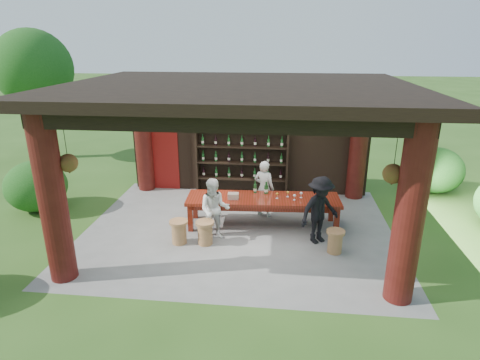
# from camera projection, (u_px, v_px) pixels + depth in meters

# --- Properties ---
(ground) EXTENTS (90.00, 90.00, 0.00)m
(ground) POSITION_uv_depth(u_px,v_px,m) (238.00, 230.00, 9.79)
(ground) COLOR #2D5119
(ground) RESTS_ON ground
(pavilion) EXTENTS (7.50, 6.00, 3.60)m
(pavilion) POSITION_uv_depth(u_px,v_px,m) (240.00, 141.00, 9.48)
(pavilion) COLOR slate
(pavilion) RESTS_ON ground
(wine_shelf) EXTENTS (2.71, 0.41, 2.38)m
(wine_shelf) POSITION_uv_depth(u_px,v_px,m) (242.00, 155.00, 11.71)
(wine_shelf) COLOR black
(wine_shelf) RESTS_ON ground
(tasting_table) EXTENTS (3.77, 1.17, 0.75)m
(tasting_table) POSITION_uv_depth(u_px,v_px,m) (263.00, 202.00, 9.80)
(tasting_table) COLOR #591C0C
(tasting_table) RESTS_ON ground
(stool_near_left) EXTENTS (0.42, 0.42, 0.55)m
(stool_near_left) POSITION_uv_depth(u_px,v_px,m) (205.00, 232.00, 9.03)
(stool_near_left) COLOR olive
(stool_near_left) RESTS_ON ground
(stool_near_right) EXTENTS (0.40, 0.40, 0.52)m
(stool_near_right) POSITION_uv_depth(u_px,v_px,m) (335.00, 241.00, 8.67)
(stool_near_right) COLOR olive
(stool_near_right) RESTS_ON ground
(stool_far_left) EXTENTS (0.42, 0.42, 0.55)m
(stool_far_left) POSITION_uv_depth(u_px,v_px,m) (179.00, 231.00, 9.06)
(stool_far_left) COLOR olive
(stool_far_left) RESTS_ON ground
(host) EXTENTS (0.64, 0.53, 1.50)m
(host) POSITION_uv_depth(u_px,v_px,m) (264.00, 189.00, 10.36)
(host) COLOR beige
(host) RESTS_ON ground
(guest_woman) EXTENTS (0.76, 0.62, 1.45)m
(guest_woman) POSITION_uv_depth(u_px,v_px,m) (215.00, 209.00, 9.15)
(guest_woman) COLOR silver
(guest_woman) RESTS_ON ground
(guest_man) EXTENTS (1.16, 1.07, 1.57)m
(guest_man) POSITION_uv_depth(u_px,v_px,m) (320.00, 210.00, 8.96)
(guest_man) COLOR black
(guest_man) RESTS_ON ground
(table_bottles) EXTENTS (0.37, 0.11, 0.31)m
(table_bottles) POSITION_uv_depth(u_px,v_px,m) (262.00, 187.00, 10.00)
(table_bottles) COLOR #194C1E
(table_bottles) RESTS_ON tasting_table
(table_glasses) EXTENTS (0.65, 0.26, 0.15)m
(table_glasses) POSITION_uv_depth(u_px,v_px,m) (290.00, 195.00, 9.70)
(table_glasses) COLOR silver
(table_glasses) RESTS_ON tasting_table
(napkin_basket) EXTENTS (0.27, 0.19, 0.14)m
(napkin_basket) POSITION_uv_depth(u_px,v_px,m) (233.00, 196.00, 9.68)
(napkin_basket) COLOR #BF6672
(napkin_basket) RESTS_ON tasting_table
(shrubs) EXTENTS (15.35, 8.26, 1.36)m
(shrubs) POSITION_uv_depth(u_px,v_px,m) (344.00, 204.00, 9.87)
(shrubs) COLOR #194C14
(shrubs) RESTS_ON ground
(trees) EXTENTS (21.48, 11.50, 4.80)m
(trees) POSITION_uv_depth(u_px,v_px,m) (399.00, 83.00, 9.99)
(trees) COLOR #3F2819
(trees) RESTS_ON ground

